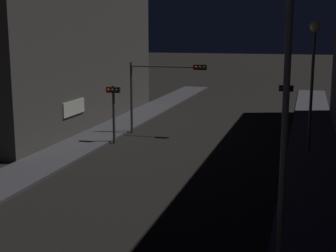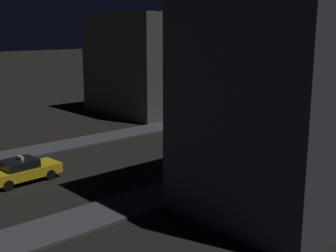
% 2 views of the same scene
% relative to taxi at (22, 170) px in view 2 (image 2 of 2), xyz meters
% --- Properties ---
extents(sidewalk_left, '(2.78, 62.68, 0.14)m').
position_rel_taxi_xyz_m(sidewalk_left, '(-5.81, 19.84, -0.66)').
color(sidewalk_left, '#424247').
rests_on(sidewalk_left, ground_plane).
extents(sidewalk_right, '(2.78, 62.68, 0.14)m').
position_rel_taxi_xyz_m(sidewalk_right, '(7.28, 19.84, -0.66)').
color(sidewalk_right, '#424247').
rests_on(sidewalk_right, ground_plane).
extents(building_facade_left, '(11.27, 21.69, 10.61)m').
position_rel_taxi_xyz_m(building_facade_left, '(-12.79, 26.53, 4.57)').
color(building_facade_left, '#514C47').
rests_on(building_facade_left, ground_plane).
extents(taxi, '(2.03, 4.54, 1.62)m').
position_rel_taxi_xyz_m(taxi, '(0.00, 0.00, 0.00)').
color(taxi, yellow).
rests_on(taxi, ground_plane).
extents(traffic_light_overhead, '(5.01, 0.41, 4.66)m').
position_rel_taxi_xyz_m(traffic_light_overhead, '(-2.11, 24.46, 2.72)').
color(traffic_light_overhead, '#47474C').
rests_on(traffic_light_overhead, ground_plane).
extents(traffic_light_left_kerb, '(0.80, 0.42, 3.47)m').
position_rel_taxi_xyz_m(traffic_light_left_kerb, '(-4.17, 21.36, 1.77)').
color(traffic_light_left_kerb, '#47474C').
rests_on(traffic_light_left_kerb, ground_plane).
extents(traffic_light_right_kerb, '(0.80, 0.41, 3.66)m').
position_rel_taxi_xyz_m(traffic_light_right_kerb, '(5.64, 23.15, 1.90)').
color(traffic_light_right_kerb, '#47474C').
rests_on(traffic_light_right_kerb, ground_plane).
extents(street_lamp_near_block, '(0.43, 0.43, 7.60)m').
position_rel_taxi_xyz_m(street_lamp_near_block, '(6.32, 6.36, 4.14)').
color(street_lamp_near_block, '#47474C').
rests_on(street_lamp_near_block, sidewalk_right).
extents(street_lamp_far_block, '(0.56, 0.56, 6.99)m').
position_rel_taxi_xyz_m(street_lamp_far_block, '(7.01, 21.64, 4.42)').
color(street_lamp_far_block, '#47474C').
rests_on(street_lamp_far_block, sidewalk_right).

